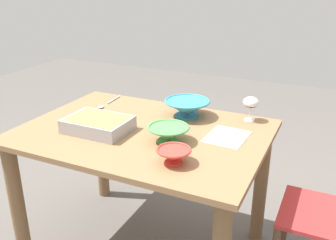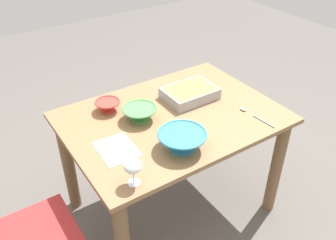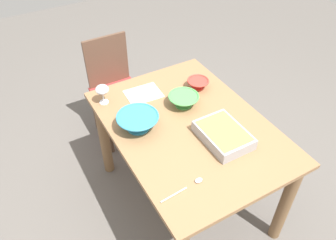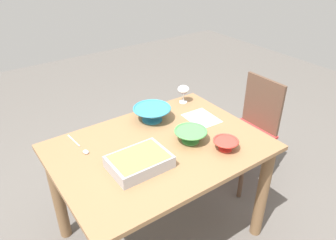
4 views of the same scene
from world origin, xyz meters
name	(u,v)px [view 4 (image 4 of 4)]	position (x,y,z in m)	size (l,w,h in m)	color
ground_plane	(161,233)	(0.00, 0.00, 0.00)	(8.00, 8.00, 0.00)	#5B5651
dining_table	(160,165)	(0.00, 0.00, 0.62)	(1.27, 0.92, 0.77)	olive
chair	(251,127)	(0.99, 0.11, 0.49)	(0.39, 0.39, 0.90)	#B22D2D
wine_glass	(183,90)	(0.47, 0.37, 0.87)	(0.09, 0.09, 0.14)	white
casserole_dish	(139,161)	(-0.21, -0.11, 0.81)	(0.33, 0.24, 0.07)	#99999E
mixing_bowl	(226,144)	(0.29, -0.26, 0.81)	(0.15, 0.15, 0.07)	red
small_bowl	(191,135)	(0.18, -0.07, 0.82)	(0.20, 0.20, 0.08)	#4C994C
serving_bowl	(152,113)	(0.13, 0.28, 0.82)	(0.26, 0.26, 0.10)	teal
serving_spoon	(81,148)	(-0.40, 0.24, 0.78)	(0.04, 0.26, 0.01)	silver
napkin	(202,118)	(0.42, 0.10, 0.77)	(0.19, 0.24, 0.00)	#B2CCB7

